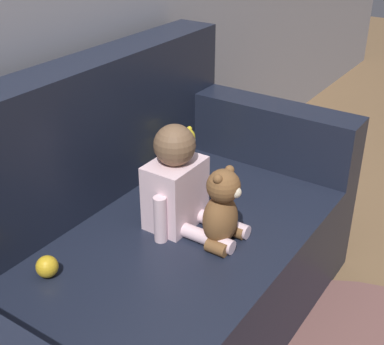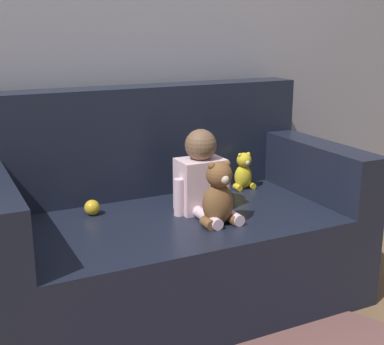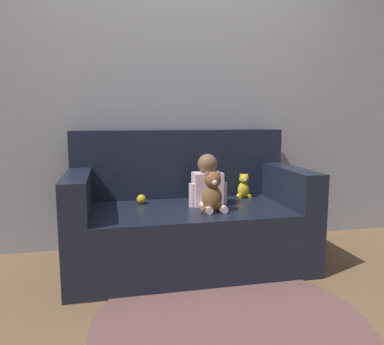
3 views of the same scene
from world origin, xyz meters
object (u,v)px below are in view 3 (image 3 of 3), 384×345
Objects in this scene: toy_ball at (141,199)px; teddy_bear_brown at (212,193)px; person_baby at (208,185)px; plush_toy_side at (244,186)px; couch at (186,217)px.

teddy_bear_brown is at bearing -38.30° from toy_ball.
teddy_bear_brown is at bearing -95.36° from person_baby.
person_baby is 0.41m from plush_toy_side.
toy_ball is at bearing -176.96° from plush_toy_side.
couch is 4.47× the size of person_baby.
person_baby reaches higher than plush_toy_side.
person_baby reaches higher than teddy_bear_brown.
couch is 6.03× the size of teddy_bear_brown.
couch is 8.76× the size of plush_toy_side.
teddy_bear_brown reaches higher than plush_toy_side.
person_baby is 1.35× the size of teddy_bear_brown.
person_baby is (0.14, -0.09, 0.26)m from couch.
person_baby is at bearing -148.87° from plush_toy_side.
toy_ball is at bearing 160.06° from person_baby.
plush_toy_side is (0.48, 0.12, 0.19)m from couch.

